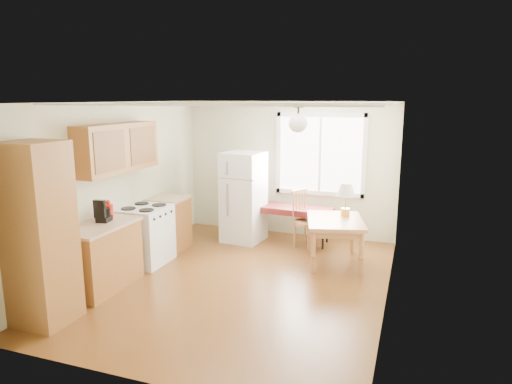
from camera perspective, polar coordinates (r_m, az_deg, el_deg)
The scene contains 11 objects.
room_shell at distance 6.25m, azimuth -2.02°, elevation -0.40°, with size 4.60×5.60×2.62m.
kitchen_run at distance 6.64m, azimuth -18.02°, elevation -3.89°, with size 0.65×3.40×2.20m.
window_unit at distance 8.38m, azimuth 8.03°, elevation 4.67°, with size 1.64×0.05×1.51m.
pendant_light at distance 6.29m, azimuth 5.29°, elevation 8.71°, with size 0.26×0.26×0.40m.
refrigerator at distance 8.20m, azimuth -1.57°, elevation -0.63°, with size 0.73×0.73×1.62m.
bench at distance 8.16m, azimuth 4.61°, elevation -2.33°, with size 1.45×0.62×0.65m.
dining_table at distance 7.25m, azimuth 9.84°, elevation -4.16°, with size 1.10×1.30×0.70m.
chair at distance 7.95m, azimuth 5.89°, elevation -2.84°, with size 0.49×0.49×1.00m.
table_lamp at distance 7.38m, azimuth 11.19°, elevation -0.05°, with size 0.30×0.30×0.53m.
coffee_maker at distance 6.54m, azimuth -18.57°, elevation -2.57°, with size 0.19×0.23×0.32m.
kettle at distance 6.76m, azimuth -17.94°, elevation -2.18°, with size 0.13×0.13×0.25m.
Camera 1 is at (2.24, -5.69, 2.56)m, focal length 32.00 mm.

